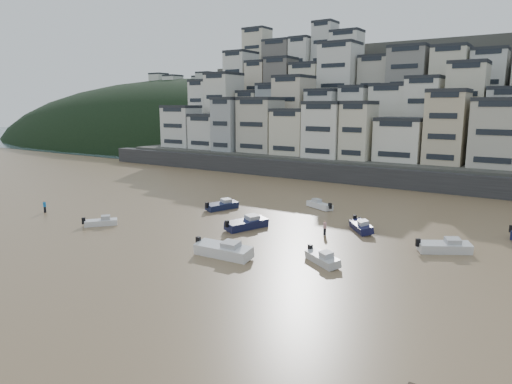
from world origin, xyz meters
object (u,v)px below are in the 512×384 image
Objects in this scene: boat_d at (445,245)px; person_blue at (45,206)px; boat_b at (322,257)px; person_pink at (325,228)px; boat_j at (101,221)px; boat_e at (361,226)px; boat_a at (223,248)px; boat_c at (247,222)px; boat_h at (320,204)px; boat_f at (222,204)px.

person_blue is at bearing 163.02° from boat_d.
boat_b is at bearing -162.70° from boat_d.
boat_b is at bearing -66.15° from person_pink.
boat_j is 2.45× the size of person_blue.
boat_e is 43.13m from person_blue.
boat_d is 51.83m from person_blue.
person_blue reaches higher than boat_d.
person_pink is (25.15, 11.49, 0.29)m from boat_j.
boat_a is at bearing -65.05° from boat_e.
boat_d is (21.96, 3.68, -0.05)m from boat_c.
boat_e is 2.96× the size of person_blue.
boat_h is at bearing 37.29° from person_blue.
boat_h is at bearing 118.12° from person_pink.
boat_a reaches higher than boat_d.
boat_b is 1.10× the size of boat_j.
boat_c reaches higher than boat_b.
boat_b is 12.90m from boat_e.
boat_f is at bearing 143.82° from boat_d.
boat_h is 12.60m from boat_e.
boat_c is (-13.03, 6.22, 0.19)m from boat_b.
boat_f is at bearing -129.40° from boat_e.
boat_j is at bearing 174.12° from boat_a.
boat_b is (10.50, -21.20, -0.03)m from boat_h.
person_blue and person_pink have the same top height.
person_blue is (-40.36, -15.20, 0.17)m from boat_e.
boat_d is 3.27× the size of person_blue.
boat_a is 1.54× the size of boat_j.
person_pink is at bearing -54.29° from boat_c.
boat_d is at bearing -31.91° from boat_j.
boat_b is 0.71× the size of boat_a.
boat_a reaches higher than boat_b.
person_blue is at bearing 175.02° from boat_a.
boat_e is at bearing -42.20° from boat_c.
boat_d is 3.27× the size of person_pink.
boat_a reaches higher than boat_f.
boat_e is 0.91× the size of boat_d.
boat_a is (12.93, -16.52, 0.16)m from boat_f.
boat_j is at bearing 77.20° from boat_h.
boat_b is 0.91× the size of boat_e.
boat_j is (-18.61, -23.72, -0.08)m from boat_h.
boat_b is 9.82m from person_pink.
boat_h is at bearing 9.23° from boat_c.
person_blue is (-30.93, -23.55, 0.20)m from boat_h.
boat_d is at bearing 13.67° from person_blue.
boat_h is 2.81× the size of person_pink.
boat_j is at bearing 172.85° from boat_f.
person_blue is (-41.43, -2.35, 0.23)m from boat_b.
boat_h is at bearing 119.18° from boat_d.
boat_e is (-1.06, 12.85, 0.07)m from boat_b.
person_pink is at bearing 145.80° from boat_b.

